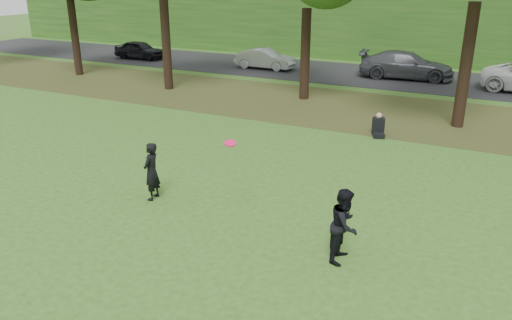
# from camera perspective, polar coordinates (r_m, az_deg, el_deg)

# --- Properties ---
(ground) EXTENTS (120.00, 120.00, 0.00)m
(ground) POSITION_cam_1_polar(r_m,az_deg,el_deg) (10.96, -7.04, -9.99)
(ground) COLOR #295B1C
(ground) RESTS_ON ground
(leaf_litter) EXTENTS (60.00, 7.00, 0.01)m
(leaf_litter) POSITION_cam_1_polar(r_m,az_deg,el_deg) (22.16, 11.87, 5.59)
(leaf_litter) COLOR #4E371B
(leaf_litter) RESTS_ON ground
(street) EXTENTS (70.00, 7.00, 0.02)m
(street) POSITION_cam_1_polar(r_m,az_deg,el_deg) (29.79, 16.06, 9.00)
(street) COLOR black
(street) RESTS_ON ground
(far_hedge) EXTENTS (70.00, 3.00, 5.00)m
(far_hedge) POSITION_cam_1_polar(r_m,az_deg,el_deg) (35.32, 18.50, 14.54)
(far_hedge) COLOR #214D16
(far_hedge) RESTS_ON ground
(player_left) EXTENTS (0.44, 0.61, 1.54)m
(player_left) POSITION_cam_1_polar(r_m,az_deg,el_deg) (13.11, -11.86, -1.28)
(player_left) COLOR black
(player_left) RESTS_ON ground
(player_right) EXTENTS (0.60, 0.77, 1.56)m
(player_right) POSITION_cam_1_polar(r_m,az_deg,el_deg) (10.30, 10.10, -7.33)
(player_right) COLOR black
(player_right) RESTS_ON ground
(parked_cars) EXTENTS (36.89, 3.55, 1.49)m
(parked_cars) POSITION_cam_1_polar(r_m,az_deg,el_deg) (28.79, 18.39, 9.80)
(parked_cars) COLOR black
(parked_cars) RESTS_ON street
(frisbee) EXTENTS (0.29, 0.28, 0.13)m
(frisbee) POSITION_cam_1_polar(r_m,az_deg,el_deg) (11.28, -2.97, 1.93)
(frisbee) COLOR #EF145A
(frisbee) RESTS_ON ground
(seated_person) EXTENTS (0.63, 0.82, 0.83)m
(seated_person) POSITION_cam_1_polar(r_m,az_deg,el_deg) (18.71, 13.81, 3.68)
(seated_person) COLOR black
(seated_person) RESTS_ON ground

